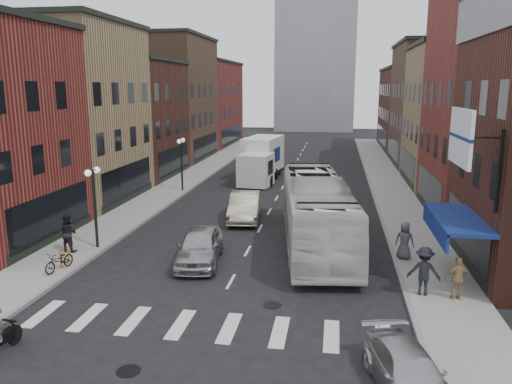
{
  "coord_description": "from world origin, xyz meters",
  "views": [
    {
      "loc": [
        4.14,
        -18.1,
        7.96
      ],
      "look_at": [
        0.07,
        7.17,
        2.52
      ],
      "focal_mm": 35.0,
      "sensor_mm": 36.0,
      "label": 1
    }
  ],
  "objects_px": {
    "sedan_left_near": "(199,246)",
    "ped_right_c": "(405,240)",
    "ped_left_solo": "(68,232)",
    "streetlamp_near": "(94,192)",
    "streetlamp_far": "(181,154)",
    "box_truck": "(261,160)",
    "bike_rack": "(64,257)",
    "parked_bicycle": "(59,261)",
    "curb_car": "(409,373)",
    "ped_right_b": "(458,278)",
    "transit_bus": "(316,212)",
    "ped_right_a": "(424,271)",
    "sedan_left_far": "(245,207)",
    "billboard_sign": "(463,139)"
  },
  "relations": [
    {
      "from": "streetlamp_near",
      "to": "box_truck",
      "type": "height_order",
      "value": "streetlamp_near"
    },
    {
      "from": "streetlamp_far",
      "to": "ped_right_c",
      "type": "distance_m",
      "value": 20.02
    },
    {
      "from": "ped_right_c",
      "to": "streetlamp_far",
      "type": "bearing_deg",
      "value": -27.62
    },
    {
      "from": "streetlamp_near",
      "to": "parked_bicycle",
      "type": "distance_m",
      "value": 4.03
    },
    {
      "from": "transit_bus",
      "to": "curb_car",
      "type": "distance_m",
      "value": 12.71
    },
    {
      "from": "sedan_left_near",
      "to": "ped_right_a",
      "type": "relative_size",
      "value": 2.47
    },
    {
      "from": "curb_car",
      "to": "ped_right_b",
      "type": "relative_size",
      "value": 2.46
    },
    {
      "from": "ped_right_b",
      "to": "bike_rack",
      "type": "bearing_deg",
      "value": -13.69
    },
    {
      "from": "billboard_sign",
      "to": "box_truck",
      "type": "relative_size",
      "value": 0.43
    },
    {
      "from": "sedan_left_near",
      "to": "parked_bicycle",
      "type": "relative_size",
      "value": 2.84
    },
    {
      "from": "bike_rack",
      "to": "ped_right_a",
      "type": "relative_size",
      "value": 0.42
    },
    {
      "from": "box_truck",
      "to": "transit_bus",
      "type": "xyz_separation_m",
      "value": [
        5.43,
        -17.26,
        -0.03
      ]
    },
    {
      "from": "sedan_left_near",
      "to": "ped_right_c",
      "type": "bearing_deg",
      "value": 2.93
    },
    {
      "from": "bike_rack",
      "to": "ped_right_b",
      "type": "bearing_deg",
      "value": -3.44
    },
    {
      "from": "transit_bus",
      "to": "sedan_left_far",
      "type": "height_order",
      "value": "transit_bus"
    },
    {
      "from": "box_truck",
      "to": "streetlamp_near",
      "type": "bearing_deg",
      "value": -97.32
    },
    {
      "from": "bike_rack",
      "to": "box_truck",
      "type": "height_order",
      "value": "box_truck"
    },
    {
      "from": "streetlamp_far",
      "to": "curb_car",
      "type": "relative_size",
      "value": 1.02
    },
    {
      "from": "billboard_sign",
      "to": "ped_right_c",
      "type": "bearing_deg",
      "value": 105.97
    },
    {
      "from": "sedan_left_far",
      "to": "ped_right_c",
      "type": "xyz_separation_m",
      "value": [
        8.61,
        -6.13,
        0.2
      ]
    },
    {
      "from": "streetlamp_near",
      "to": "streetlamp_far",
      "type": "height_order",
      "value": "same"
    },
    {
      "from": "curb_car",
      "to": "parked_bicycle",
      "type": "relative_size",
      "value": 2.45
    },
    {
      "from": "sedan_left_near",
      "to": "box_truck",
      "type": "bearing_deg",
      "value": 83.69
    },
    {
      "from": "box_truck",
      "to": "bike_rack",
      "type": "bearing_deg",
      "value": -96.09
    },
    {
      "from": "sedan_left_far",
      "to": "ped_right_c",
      "type": "height_order",
      "value": "ped_right_c"
    },
    {
      "from": "curb_car",
      "to": "sedan_left_near",
      "type": "bearing_deg",
      "value": 117.94
    },
    {
      "from": "streetlamp_near",
      "to": "ped_right_c",
      "type": "xyz_separation_m",
      "value": [
        14.8,
        0.65,
        -1.89
      ]
    },
    {
      "from": "curb_car",
      "to": "ped_right_a",
      "type": "xyz_separation_m",
      "value": [
        1.37,
        6.37,
        0.51
      ]
    },
    {
      "from": "box_truck",
      "to": "curb_car",
      "type": "xyz_separation_m",
      "value": [
        8.41,
        -29.56,
        -1.21
      ]
    },
    {
      "from": "transit_bus",
      "to": "parked_bicycle",
      "type": "distance_m",
      "value": 12.26
    },
    {
      "from": "parked_bicycle",
      "to": "ped_right_c",
      "type": "bearing_deg",
      "value": 26.67
    },
    {
      "from": "curb_car",
      "to": "ped_right_a",
      "type": "distance_m",
      "value": 6.54
    },
    {
      "from": "curb_car",
      "to": "streetlamp_near",
      "type": "bearing_deg",
      "value": 129.55
    },
    {
      "from": "streetlamp_far",
      "to": "parked_bicycle",
      "type": "height_order",
      "value": "streetlamp_far"
    },
    {
      "from": "transit_bus",
      "to": "ped_right_c",
      "type": "bearing_deg",
      "value": -31.46
    },
    {
      "from": "ped_right_c",
      "to": "sedan_left_far",
      "type": "bearing_deg",
      "value": -21.03
    },
    {
      "from": "ped_left_solo",
      "to": "sedan_left_near",
      "type": "bearing_deg",
      "value": -172.31
    },
    {
      "from": "ped_right_a",
      "to": "ped_right_b",
      "type": "bearing_deg",
      "value": 177.62
    },
    {
      "from": "streetlamp_near",
      "to": "transit_bus",
      "type": "xyz_separation_m",
      "value": [
        10.65,
        2.49,
        -1.15
      ]
    },
    {
      "from": "sedan_left_near",
      "to": "ped_right_c",
      "type": "relative_size",
      "value": 2.68
    },
    {
      "from": "bike_rack",
      "to": "curb_car",
      "type": "distance_m",
      "value": 15.55
    },
    {
      "from": "box_truck",
      "to": "curb_car",
      "type": "distance_m",
      "value": 30.75
    },
    {
      "from": "parked_bicycle",
      "to": "ped_right_a",
      "type": "distance_m",
      "value": 15.11
    },
    {
      "from": "sedan_left_near",
      "to": "parked_bicycle",
      "type": "height_order",
      "value": "sedan_left_near"
    },
    {
      "from": "streetlamp_near",
      "to": "ped_right_b",
      "type": "distance_m",
      "value": 16.71
    },
    {
      "from": "streetlamp_near",
      "to": "ped_left_solo",
      "type": "relative_size",
      "value": 2.19
    },
    {
      "from": "bike_rack",
      "to": "box_truck",
      "type": "distance_m",
      "value": 23.13
    },
    {
      "from": "sedan_left_far",
      "to": "ped_right_b",
      "type": "xyz_separation_m",
      "value": [
        9.99,
        -10.46,
        0.15
      ]
    },
    {
      "from": "sedan_left_near",
      "to": "ped_right_c",
      "type": "xyz_separation_m",
      "value": [
        9.28,
        1.65,
        0.23
      ]
    },
    {
      "from": "ped_right_a",
      "to": "sedan_left_far",
      "type": "bearing_deg",
      "value": -39.56
    }
  ]
}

